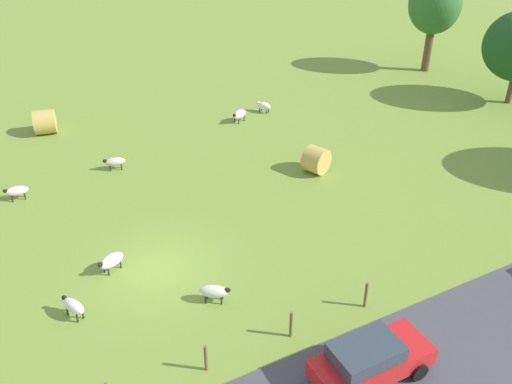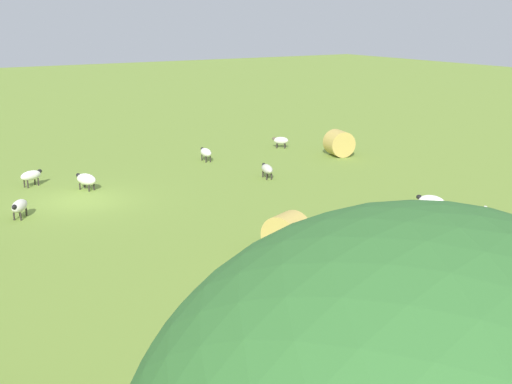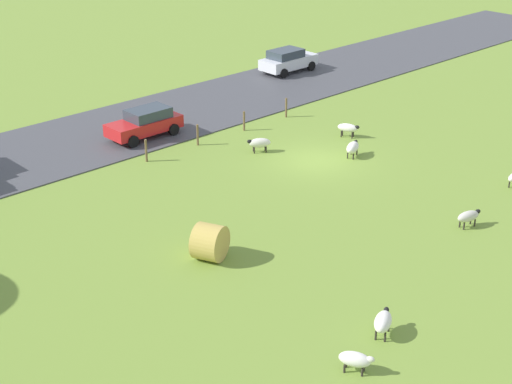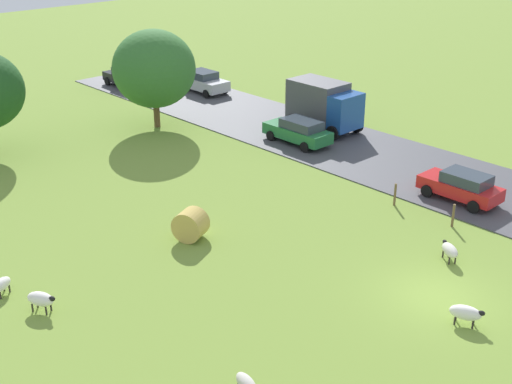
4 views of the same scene
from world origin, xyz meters
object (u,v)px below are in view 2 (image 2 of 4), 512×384
sheep_4 (281,141)px  sheep_7 (267,169)px  sheep_5 (431,202)px  hay_bale_0 (287,234)px  hay_bale_1 (339,143)px  sheep_0 (31,176)px  sheep_2 (86,179)px  sheep_6 (19,206)px  sheep_1 (206,152)px  sheep_3 (482,214)px

sheep_4 → sheep_7: 7.97m
sheep_5 → hay_bale_0: bearing=6.1°
sheep_7 → hay_bale_1: bearing=-159.2°
sheep_4 → hay_bale_0: bearing=57.0°
sheep_5 → sheep_7: size_ratio=1.00×
sheep_0 → sheep_4: 15.57m
sheep_7 → hay_bale_0: (5.35, 9.66, 0.24)m
sheep_7 → sheep_0: bearing=-23.5°
sheep_2 → sheep_6: size_ratio=1.06×
sheep_0 → sheep_5: sheep_5 is taller
sheep_0 → sheep_5: (-12.93, 13.39, -0.01)m
sheep_0 → sheep_1: (-9.77, -0.67, -0.03)m
sheep_0 → sheep_2: sheep_2 is taller
hay_bale_1 → sheep_5: bearing=69.9°
sheep_6 → sheep_7: bearing=-177.7°
sheep_2 → sheep_5: (-10.89, 11.37, 0.03)m
sheep_3 → sheep_6: sheep_6 is taller
sheep_1 → sheep_2: size_ratio=0.95×
sheep_3 → sheep_4: size_ratio=1.16×
hay_bale_1 → sheep_1: bearing=-20.5°
sheep_3 → hay_bale_1: size_ratio=0.76×
sheep_4 → sheep_6: (17.19, 6.73, 0.04)m
sheep_1 → sheep_5: sheep_5 is taller
sheep_2 → hay_bale_0: hay_bale_0 is taller
sheep_3 → sheep_5: size_ratio=0.91×
sheep_1 → hay_bale_1: bearing=159.5°
sheep_7 → sheep_3: bearing=105.5°
hay_bale_1 → sheep_6: bearing=9.1°
sheep_5 → sheep_6: (14.64, -8.33, -0.03)m
sheep_3 → hay_bale_0: hay_bale_0 is taller
sheep_2 → hay_bale_1: 15.03m
sheep_5 → sheep_6: size_ratio=1.01×
sheep_3 → sheep_0: bearing=-48.9°
sheep_3 → sheep_5: bearing=-73.8°
sheep_4 → sheep_7: size_ratio=0.78×
sheep_1 → sheep_3: 16.62m
sheep_1 → sheep_4: size_ratio=1.26×
sheep_4 → hay_bale_1: 4.07m
sheep_4 → sheep_0: bearing=6.2°
sheep_1 → sheep_6: sheep_6 is taller
sheep_3 → hay_bale_1: bearing=-104.7°
sheep_1 → sheep_4: 5.80m
hay_bale_1 → sheep_7: bearing=20.8°
sheep_2 → hay_bale_0: size_ratio=0.90×
sheep_3 → sheep_4: bearing=-96.4°
sheep_4 → sheep_3: bearing=83.6°
sheep_6 → hay_bale_0: (-6.87, 9.16, 0.22)m
sheep_2 → sheep_5: size_ratio=1.05×
hay_bale_1 → sheep_4: bearing=-66.9°
sheep_1 → sheep_6: (11.48, 5.72, 0.00)m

